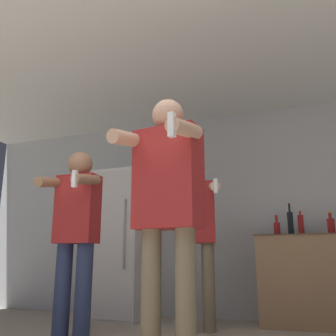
# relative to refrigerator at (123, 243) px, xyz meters

# --- Properties ---
(wall_back) EXTENTS (7.00, 0.06, 2.55)m
(wall_back) POSITION_rel_refrigerator_xyz_m (1.13, 0.39, 0.39)
(wall_back) COLOR #B2B7BC
(wall_back) RESTS_ON ground_plane
(ceiling_slab) EXTENTS (7.00, 3.91, 0.05)m
(ceiling_slab) POSITION_rel_refrigerator_xyz_m (1.13, -1.33, 1.69)
(ceiling_slab) COLOR silver
(ceiling_slab) RESTS_ON wall_back
(refrigerator) EXTENTS (0.64, 0.76, 1.77)m
(refrigerator) POSITION_rel_refrigerator_xyz_m (0.00, 0.00, 0.00)
(refrigerator) COLOR white
(refrigerator) RESTS_ON ground_plane
(counter) EXTENTS (1.18, 0.56, 0.94)m
(counter) POSITION_rel_refrigerator_xyz_m (2.21, 0.10, -0.41)
(counter) COLOR #997551
(counter) RESTS_ON ground_plane
(bottle_red_label) EXTENTS (0.08, 0.08, 0.26)m
(bottle_red_label) POSITION_rel_refrigerator_xyz_m (2.42, 0.12, 0.16)
(bottle_red_label) COLOR maroon
(bottle_red_label) RESTS_ON counter
(bottle_dark_rum) EXTENTS (0.06, 0.06, 0.37)m
(bottle_dark_rum) POSITION_rel_refrigerator_xyz_m (2.01, 0.12, 0.20)
(bottle_dark_rum) COLOR black
(bottle_dark_rum) RESTS_ON counter
(bottle_tall_gin) EXTENTS (0.06, 0.06, 0.29)m
(bottle_tall_gin) POSITION_rel_refrigerator_xyz_m (2.12, 0.12, 0.17)
(bottle_tall_gin) COLOR maroon
(bottle_tall_gin) RESTS_ON counter
(bottle_green_wine) EXTENTS (0.07, 0.07, 0.24)m
(bottle_green_wine) POSITION_rel_refrigerator_xyz_m (1.86, 0.12, 0.15)
(bottle_green_wine) COLOR maroon
(bottle_green_wine) RESTS_ON counter
(person_woman_foreground) EXTENTS (0.54, 0.50, 1.70)m
(person_woman_foreground) POSITION_rel_refrigerator_xyz_m (1.36, -2.13, 0.14)
(person_woman_foreground) COLOR #75664C
(person_woman_foreground) RESTS_ON ground_plane
(person_man_side) EXTENTS (0.45, 0.48, 1.66)m
(person_man_side) POSITION_rel_refrigerator_xyz_m (0.23, -1.41, 0.06)
(person_man_side) COLOR navy
(person_man_side) RESTS_ON ground_plane
(person_spectator_back) EXTENTS (0.52, 0.58, 1.67)m
(person_spectator_back) POSITION_rel_refrigerator_xyz_m (1.12, -0.55, 0.09)
(person_spectator_back) COLOR #75664C
(person_spectator_back) RESTS_ON ground_plane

